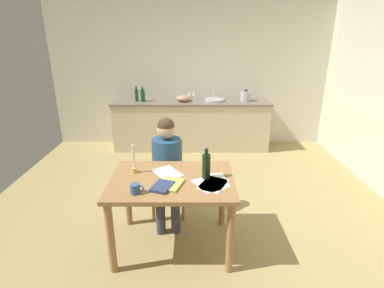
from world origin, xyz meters
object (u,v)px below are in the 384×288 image
object	(u,v)px
bottle_oil	(135,95)
wine_bottle_on_table	(205,166)
sink_unit	(213,100)
bottle_vinegar	(142,95)
wine_glass_near_sink	(193,94)
stovetop_kettle	(245,96)
coffee_mug	(135,189)
candlestick	(133,165)
book_magazine	(170,184)
book_cookery	(161,187)
person_seated	(166,164)
dining_table	(171,190)
mixing_bowl	(182,98)
chair_at_table	(167,174)
wine_glass_by_kettle	(188,94)

from	to	relation	value
bottle_oil	wine_bottle_on_table	bearing A→B (deg)	-67.97
sink_unit	bottle_vinegar	bearing A→B (deg)	-178.06
wine_bottle_on_table	wine_glass_near_sink	xyz separation A→B (m)	(-0.09, 2.98, 0.13)
stovetop_kettle	wine_glass_near_sink	bearing A→B (deg)	170.86
coffee_mug	bottle_oil	world-z (taller)	bottle_oil
candlestick	stovetop_kettle	distance (m)	3.12
book_magazine	book_cookery	xyz separation A→B (m)	(-0.07, -0.05, 0.00)
coffee_mug	candlestick	xyz separation A→B (m)	(-0.09, 0.42, 0.04)
person_seated	bottle_oil	size ratio (longest dim) A/B	4.42
dining_table	book_magazine	bearing A→B (deg)	-91.80
wine_glass_near_sink	mixing_bowl	bearing A→B (deg)	-138.55
person_seated	chair_at_table	bearing A→B (deg)	93.75
wine_bottle_on_table	sink_unit	world-z (taller)	sink_unit
person_seated	wine_glass_near_sink	distance (m)	2.52
sink_unit	wine_glass_by_kettle	distance (m)	0.49
candlestick	wine_glass_by_kettle	bearing A→B (deg)	79.71
person_seated	stovetop_kettle	size ratio (longest dim) A/B	5.43
stovetop_kettle	wine_glass_near_sink	size ratio (longest dim) A/B	1.43
bottle_oil	wine_glass_near_sink	distance (m)	1.06
book_cookery	sink_unit	distance (m)	3.11
bottle_vinegar	mixing_bowl	world-z (taller)	bottle_vinegar
book_magazine	wine_bottle_on_table	bearing A→B (deg)	42.12
chair_at_table	stovetop_kettle	bearing A→B (deg)	59.93
chair_at_table	book_magazine	bearing A→B (deg)	-83.00
book_magazine	stovetop_kettle	world-z (taller)	stovetop_kettle
coffee_mug	stovetop_kettle	xyz separation A→B (m)	(1.46, 3.12, 0.20)
book_cookery	person_seated	bearing A→B (deg)	111.06
sink_unit	bottle_vinegar	distance (m)	1.30
bottle_vinegar	stovetop_kettle	size ratio (longest dim) A/B	1.21
book_magazine	candlestick	bearing A→B (deg)	162.44
wine_glass_near_sink	dining_table	bearing A→B (deg)	-94.39
coffee_mug	book_cookery	size ratio (longest dim) A/B	0.54
person_seated	mixing_bowl	distance (m)	2.33
sink_unit	stovetop_kettle	distance (m)	0.57
bottle_oil	coffee_mug	bearing A→B (deg)	-80.51
person_seated	book_cookery	distance (m)	0.70
person_seated	bottle_oil	distance (m)	2.45
book_cookery	wine_glass_by_kettle	world-z (taller)	wine_glass_by_kettle
bottle_vinegar	mixing_bowl	bearing A→B (deg)	1.18
book_cookery	wine_bottle_on_table	size ratio (longest dim) A/B	0.74
candlestick	book_cookery	xyz separation A→B (m)	(0.31, -0.32, -0.07)
sink_unit	bottle_oil	size ratio (longest dim) A/B	1.33
stovetop_kettle	wine_glass_by_kettle	size ratio (longest dim) A/B	1.43
candlestick	bottle_oil	world-z (taller)	bottle_oil
bottle_vinegar	chair_at_table	bearing A→B (deg)	-74.41
chair_at_table	book_magazine	size ratio (longest dim) A/B	3.37
dining_table	wine_bottle_on_table	bearing A→B (deg)	3.72
dining_table	coffee_mug	world-z (taller)	coffee_mug
stovetop_kettle	person_seated	bearing A→B (deg)	-118.28
candlestick	dining_table	bearing A→B (deg)	-20.11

